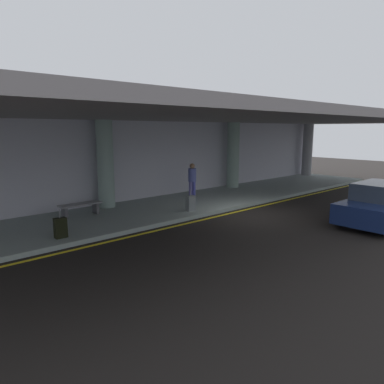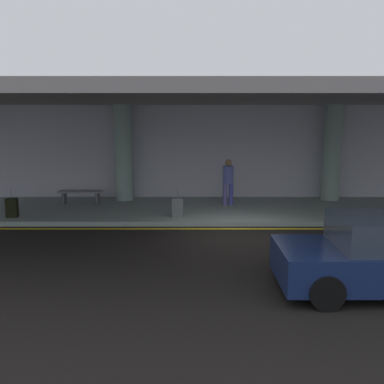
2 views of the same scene
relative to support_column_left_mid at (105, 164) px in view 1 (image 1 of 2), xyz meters
name	(u,v)px [view 1 (image 1 of 2)]	position (x,y,z in m)	size (l,w,h in m)	color
ground_plane	(252,215)	(4.00, -4.62, -1.97)	(60.00, 60.00, 0.00)	black
sidewalk	(200,201)	(4.00, -1.52, -1.90)	(26.00, 4.20, 0.15)	gray
lane_stripe_yellow	(238,211)	(4.00, -3.90, -1.97)	(26.00, 0.14, 0.01)	yellow
support_column_left_mid	(105,164)	(0.00, 0.00, 0.00)	(0.69, 0.69, 3.65)	gray
support_column_center	(233,155)	(8.00, 0.00, 0.00)	(0.69, 0.69, 3.65)	gray
support_column_right_mid	(307,150)	(16.00, 0.00, 0.00)	(0.69, 0.69, 3.65)	gray
ceiling_overhang	(208,117)	(4.00, -2.02, 1.97)	(28.00, 13.20, 0.30)	gray
terminal_back_wall	(170,159)	(4.00, 0.73, -0.07)	(26.00, 0.30, 3.80)	#AEAFBD
car_navy	(381,205)	(6.38, -8.63, -1.26)	(4.10, 1.92, 1.50)	navy
traveler_with_luggage	(192,178)	(3.95, -1.04, -0.86)	(0.38, 0.38, 1.68)	#534F90
suitcase_upright_primary	(191,203)	(2.16, -2.93, -1.51)	(0.36, 0.22, 0.90)	slate
suitcase_upright_secondary	(61,228)	(-3.18, -2.99, -1.51)	(0.36, 0.22, 0.90)	black
bench_metal	(80,207)	(-1.52, -0.75, -1.47)	(1.60, 0.50, 0.48)	slate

